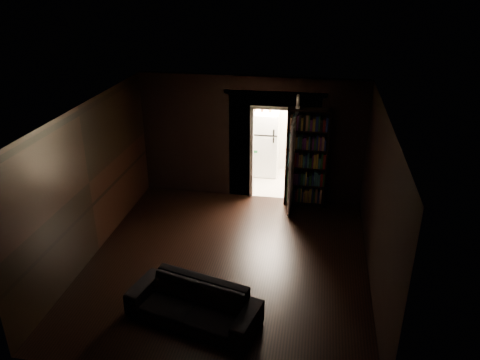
{
  "coord_description": "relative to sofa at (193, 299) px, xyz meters",
  "views": [
    {
      "loc": [
        1.43,
        -6.97,
        4.91
      ],
      "look_at": [
        0.07,
        0.9,
        1.24
      ],
      "focal_mm": 35.0,
      "sensor_mm": 36.0,
      "label": 1
    }
  ],
  "objects": [
    {
      "name": "sofa",
      "position": [
        0.0,
        0.0,
        0.0
      ],
      "size": [
        2.15,
        1.34,
        0.77
      ],
      "primitive_type": "imported",
      "rotation": [
        0.0,
        0.0,
        -0.25
      ],
      "color": "black",
      "rests_on": "ground"
    },
    {
      "name": "room_walls",
      "position": [
        0.2,
        2.64,
        1.3
      ],
      "size": [
        5.02,
        5.61,
        2.84
      ],
      "color": "black",
      "rests_on": "ground"
    },
    {
      "name": "bottles",
      "position": [
        0.28,
        5.65,
        1.41
      ],
      "size": [
        0.68,
        0.35,
        0.28
      ],
      "primitive_type": "cube",
      "rotation": [
        0.0,
        0.0,
        0.39
      ],
      "color": "black",
      "rests_on": "refrigerator"
    },
    {
      "name": "door",
      "position": [
        1.17,
        3.87,
        0.64
      ],
      "size": [
        0.08,
        0.85,
        2.05
      ],
      "primitive_type": "cube",
      "rotation": [
        0.0,
        0.0,
        1.54
      ],
      "color": "white",
      "rests_on": "ground"
    },
    {
      "name": "ground",
      "position": [
        0.21,
        1.57,
        -0.38
      ],
      "size": [
        5.5,
        5.5,
        0.0
      ],
      "primitive_type": "plane",
      "color": "black",
      "rests_on": "ground"
    },
    {
      "name": "kitchen_alcove",
      "position": [
        0.71,
        5.44,
        0.83
      ],
      "size": [
        2.2,
        1.8,
        2.6
      ],
      "color": "beige",
      "rests_on": "ground"
    },
    {
      "name": "bookshelf",
      "position": [
        1.46,
        4.16,
        0.72
      ],
      "size": [
        0.95,
        0.55,
        2.2
      ],
      "primitive_type": "cube",
      "rotation": [
        0.0,
        0.0,
        0.28
      ],
      "color": "black",
      "rests_on": "ground"
    },
    {
      "name": "figurine",
      "position": [
        1.21,
        4.15,
        1.96
      ],
      "size": [
        0.13,
        0.13,
        0.3
      ],
      "primitive_type": "cube",
      "rotation": [
        0.0,
        0.0,
        0.39
      ],
      "color": "silver",
      "rests_on": "bookshelf"
    },
    {
      "name": "refrigerator",
      "position": [
        0.34,
        5.68,
        0.44
      ],
      "size": [
        0.91,
        0.88,
        1.65
      ],
      "primitive_type": "cube",
      "rotation": [
        0.0,
        0.0,
        -0.32
      ],
      "color": "white",
      "rests_on": "ground"
    }
  ]
}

